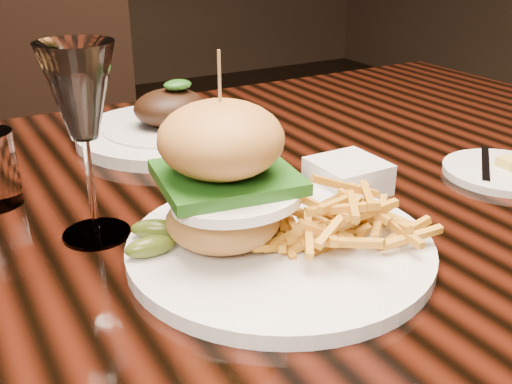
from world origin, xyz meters
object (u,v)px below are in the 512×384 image
burger_plate (268,208)px  chair_far (51,147)px  far_dish (171,127)px  dining_table (199,252)px  wine_glass (80,98)px

burger_plate → chair_far: 1.08m
far_dish → chair_far: (-0.06, 0.67, -0.23)m
dining_table → burger_plate: burger_plate is taller
burger_plate → dining_table: bearing=111.7°
burger_plate → far_dish: 0.38m
wine_glass → chair_far: size_ratio=0.21×
wine_glass → dining_table: bearing=15.4°
dining_table → far_dish: (0.06, 0.22, 0.09)m
far_dish → chair_far: bearing=94.9°
dining_table → chair_far: chair_far is taller
burger_plate → chair_far: burger_plate is taller
wine_glass → chair_far: wine_glass is taller
dining_table → burger_plate: size_ratio=5.27×
burger_plate → far_dish: size_ratio=1.06×
dining_table → wine_glass: 0.26m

